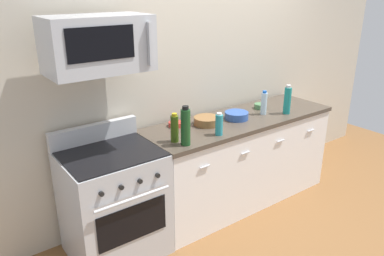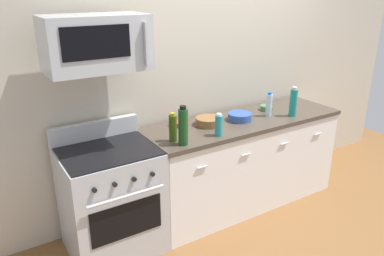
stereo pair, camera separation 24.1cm
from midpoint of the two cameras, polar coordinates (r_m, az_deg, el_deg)
name	(u,v)px [view 1 (the left image)]	position (r m, az deg, el deg)	size (l,w,h in m)	color
ground_plane	(237,199)	(4.13, 5.12, -10.61)	(6.16, 6.16, 0.00)	brown
back_wall	(215,68)	(3.92, 1.76, 9.08)	(5.13, 0.10, 2.70)	beige
counter_unit	(239,160)	(3.91, 5.34, -4.84)	(2.04, 0.66, 0.92)	white
range_oven	(114,202)	(3.26, -13.82, -10.89)	(0.76, 0.69, 1.07)	#B7BABF
microwave	(98,44)	(2.86, -16.41, 12.02)	(0.74, 0.44, 0.40)	#B7BABF
bottle_water_clear	(264,103)	(3.83, 9.03, 3.69)	(0.06, 0.06, 0.24)	silver
bottle_sparkling_teal	(287,100)	(3.89, 12.47, 4.11)	(0.07, 0.07, 0.30)	#197F7A
bottle_dish_soap	(219,124)	(3.26, 1.99, 0.51)	(0.07, 0.07, 0.20)	teal
bottle_wine_green	(186,127)	(3.04, -3.25, 0.17)	(0.08, 0.08, 0.33)	#19471E
bottle_olive_oil	(175,128)	(3.12, -4.86, -0.08)	(0.07, 0.07, 0.25)	#385114
bowl_blue_mixing	(237,115)	(3.68, 4.92, 1.89)	(0.23, 0.23, 0.07)	#2D519E
bowl_green_glaze	(260,106)	(4.04, 8.59, 3.28)	(0.13, 0.13, 0.05)	#477A4C
bowl_wooden_salad	(207,121)	(3.52, 0.29, 1.11)	(0.24, 0.24, 0.07)	brown
bowl_red_small	(176,124)	(3.49, -4.45, 0.59)	(0.13, 0.13, 0.04)	#B72D28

